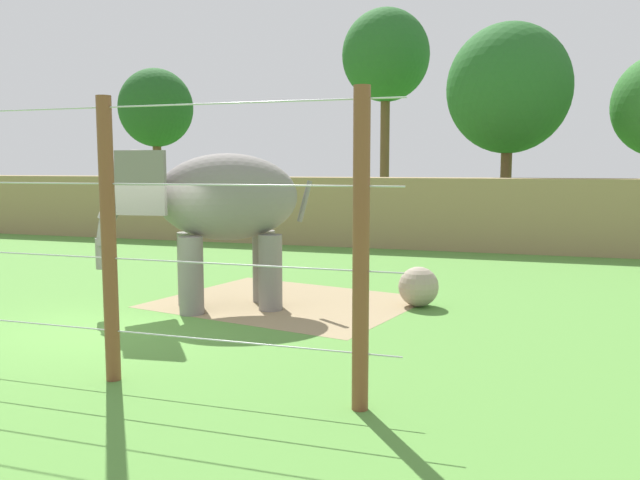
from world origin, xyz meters
TOP-DOWN VIEW (x-y plane):
  - ground_plane at (0.00, 0.00)m, footprint 120.00×120.00m
  - dirt_patch at (2.16, 2.98)m, footprint 5.77×5.02m
  - embankment_wall at (0.00, 13.22)m, footprint 36.00×1.80m
  - elephant at (0.97, 1.98)m, footprint 3.84×3.09m
  - enrichment_ball at (4.86, 3.44)m, footprint 0.82×0.82m
  - cable_fence at (0.05, -2.39)m, footprint 11.30×0.19m
  - tree_left_of_centre at (5.97, 17.73)m, footprint 4.88×4.88m
  - tree_behind_wall at (0.24, 21.05)m, footprint 4.11×4.11m
  - tree_right_of_centre at (-11.59, 20.06)m, footprint 3.80×3.80m

SIDE VIEW (x-z plane):
  - ground_plane at x=0.00m, z-range 0.00..0.00m
  - dirt_patch at x=2.16m, z-range 0.00..0.01m
  - enrichment_ball at x=4.86m, z-range 0.00..0.82m
  - embankment_wall at x=0.00m, z-range 0.00..2.45m
  - cable_fence at x=0.05m, z-range 0.01..3.75m
  - elephant at x=0.97m, z-range 0.51..3.67m
  - tree_right_of_centre at x=-11.59m, z-range 1.88..9.72m
  - tree_left_of_centre at x=5.97m, z-range 1.66..10.14m
  - tree_behind_wall at x=0.24m, z-range 2.86..13.06m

